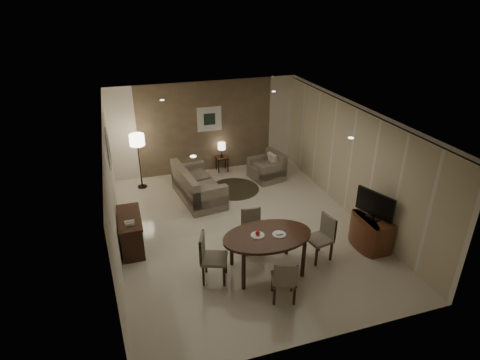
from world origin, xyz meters
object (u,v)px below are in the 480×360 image
object	(u,v)px
sofa	(198,184)
armchair	(267,166)
chair_far	(253,232)
tv_cabinet	(371,232)
floor_lamp	(139,162)
console_desk	(131,232)
chair_left	(214,258)
chair_near	(284,278)
chair_right	(319,239)
side_table	(222,164)
dining_table	(267,253)

from	to	relation	value
sofa	armchair	xyz separation A→B (m)	(2.14, 0.59, -0.05)
chair_far	armchair	world-z (taller)	chair_far
tv_cabinet	sofa	bearing A→B (deg)	133.44
armchair	sofa	bearing A→B (deg)	-85.98
chair_far	sofa	size ratio (longest dim) A/B	0.49
floor_lamp	console_desk	bearing A→B (deg)	-99.17
tv_cabinet	chair_left	xyz separation A→B (m)	(-3.46, -0.05, 0.13)
chair_far	chair_left	size ratio (longest dim) A/B	0.93
console_desk	chair_left	distance (m)	2.11
sofa	chair_near	bearing A→B (deg)	-179.11
console_desk	chair_right	xyz separation A→B (m)	(3.61, -1.55, 0.10)
chair_near	armchair	world-z (taller)	chair_near
chair_far	floor_lamp	xyz separation A→B (m)	(-1.98, 3.75, 0.33)
tv_cabinet	chair_near	size ratio (longest dim) A/B	1.03
chair_near	tv_cabinet	bearing A→B (deg)	-141.94
tv_cabinet	sofa	size ratio (longest dim) A/B	0.49
tv_cabinet	armchair	bearing A→B (deg)	103.51
chair_near	side_table	xyz separation A→B (m)	(0.42, 5.68, -0.21)
chair_left	side_table	distance (m)	5.02
console_desk	side_table	size ratio (longest dim) A/B	2.64
tv_cabinet	sofa	distance (m)	4.44
dining_table	chair_right	size ratio (longest dim) A/B	1.85
chair_far	tv_cabinet	bearing A→B (deg)	-10.32
dining_table	sofa	bearing A→B (deg)	100.71
chair_right	floor_lamp	bearing A→B (deg)	-155.50
sofa	floor_lamp	world-z (taller)	floor_lamp
chair_left	floor_lamp	size ratio (longest dim) A/B	0.62
dining_table	chair_far	size ratio (longest dim) A/B	1.94
console_desk	armchair	bearing A→B (deg)	30.28
chair_far	sofa	world-z (taller)	chair_far
console_desk	side_table	distance (m)	4.35
dining_table	chair_right	distance (m)	1.15
chair_far	chair_right	xyz separation A→B (m)	(1.17, -0.67, 0.02)
sofa	floor_lamp	distance (m)	1.82
console_desk	sofa	distance (m)	2.52
chair_near	armchair	distance (m)	4.98
chair_far	side_table	world-z (taller)	chair_far
chair_far	floor_lamp	distance (m)	4.25
dining_table	chair_far	bearing A→B (deg)	91.95
chair_right	side_table	bearing A→B (deg)	177.62
tv_cabinet	chair_right	distance (m)	1.29
chair_near	chair_far	world-z (taller)	chair_far
sofa	floor_lamp	bearing A→B (deg)	42.46
dining_table	armchair	bearing A→B (deg)	68.96
chair_near	chair_left	distance (m)	1.36
side_table	floor_lamp	world-z (taller)	floor_lamp
console_desk	tv_cabinet	world-z (taller)	console_desk
dining_table	sofa	size ratio (longest dim) A/B	0.95
dining_table	floor_lamp	size ratio (longest dim) A/B	1.12
chair_far	sofa	distance (m)	2.67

